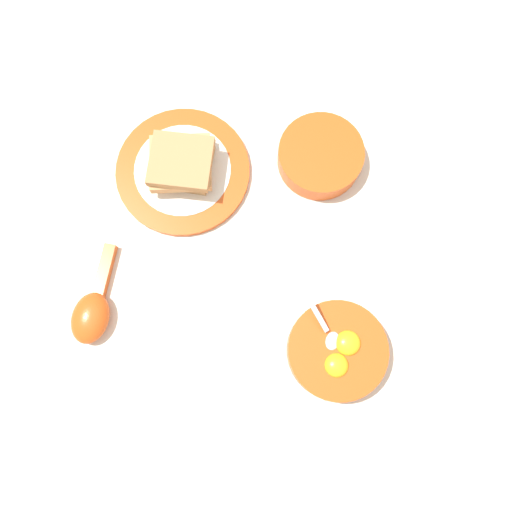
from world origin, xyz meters
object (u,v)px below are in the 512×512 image
object	(u,v)px
egg_bowl	(337,351)
toast_sandwich	(181,163)
toast_plate	(183,171)
congee_bowl	(320,156)
soup_spoon	(92,311)

from	to	relation	value
egg_bowl	toast_sandwich	xyz separation A→B (m)	(-0.20, -0.30, 0.01)
toast_plate	congee_bowl	xyz separation A→B (m)	(-0.08, 0.20, 0.02)
congee_bowl	toast_sandwich	bearing A→B (deg)	-68.05
toast_sandwich	soup_spoon	world-z (taller)	toast_sandwich
egg_bowl	soup_spoon	size ratio (longest dim) A/B	0.92
toast_plate	soup_spoon	distance (m)	0.25
toast_plate	toast_sandwich	xyz separation A→B (m)	(-0.00, 0.00, 0.03)
toast_plate	egg_bowl	bearing A→B (deg)	56.83
egg_bowl	congee_bowl	distance (m)	0.30
egg_bowl	congee_bowl	world-z (taller)	egg_bowl
toast_plate	toast_sandwich	distance (m)	0.03
soup_spoon	congee_bowl	world-z (taller)	congee_bowl
toast_plate	congee_bowl	size ratio (longest dim) A/B	1.59
toast_sandwich	soup_spoon	distance (m)	0.26
egg_bowl	toast_sandwich	world-z (taller)	egg_bowl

